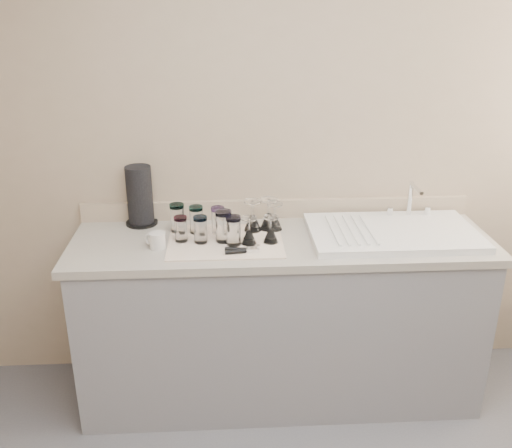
{
  "coord_description": "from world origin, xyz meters",
  "views": [
    {
      "loc": [
        -0.28,
        -1.35,
        2.01
      ],
      "look_at": [
        -0.13,
        1.15,
        1.0
      ],
      "focal_mm": 40.0,
      "sensor_mm": 36.0,
      "label": 1
    }
  ],
  "objects": [
    {
      "name": "goblet_front_right",
      "position": [
        -0.06,
        1.14,
        0.95
      ],
      "size": [
        0.07,
        0.07,
        0.13
      ],
      "color": "white",
      "rests_on": "dish_towel"
    },
    {
      "name": "room_envelope",
      "position": [
        0.0,
        0.0,
        1.56
      ],
      "size": [
        3.54,
        3.5,
        2.52
      ],
      "color": "#54545A",
      "rests_on": "ground"
    },
    {
      "name": "sink_unit",
      "position": [
        0.55,
        1.2,
        0.92
      ],
      "size": [
        0.82,
        0.5,
        0.22
      ],
      "color": "white",
      "rests_on": "counter_unit"
    },
    {
      "name": "goblet_front_left",
      "position": [
        -0.16,
        1.13,
        0.95
      ],
      "size": [
        0.07,
        0.07,
        0.13
      ],
      "color": "white",
      "rests_on": "dish_towel"
    },
    {
      "name": "tumbler_magenta",
      "position": [
        -0.49,
        1.18,
        0.97
      ],
      "size": [
        0.06,
        0.06,
        0.13
      ],
      "color": "white",
      "rests_on": "dish_towel"
    },
    {
      "name": "can_opener",
      "position": [
        -0.2,
        1.03,
        0.92
      ],
      "size": [
        0.16,
        0.06,
        0.02
      ],
      "color": "silver",
      "rests_on": "dish_towel"
    },
    {
      "name": "tumbler_blue",
      "position": [
        -0.39,
        1.16,
        0.97
      ],
      "size": [
        0.07,
        0.07,
        0.13
      ],
      "color": "white",
      "rests_on": "dish_towel"
    },
    {
      "name": "tumbler_lavender",
      "position": [
        -0.28,
        1.17,
        0.99
      ],
      "size": [
        0.08,
        0.08,
        0.16
      ],
      "color": "white",
      "rests_on": "dish_towel"
    },
    {
      "name": "tumbler_teal",
      "position": [
        -0.51,
        1.31,
        0.98
      ],
      "size": [
        0.07,
        0.07,
        0.14
      ],
      "color": "white",
      "rests_on": "dish_towel"
    },
    {
      "name": "dish_towel",
      "position": [
        -0.28,
        1.17,
        0.9
      ],
      "size": [
        0.55,
        0.42,
        0.01
      ],
      "primitive_type": "cube",
      "color": "white",
      "rests_on": "counter_unit"
    },
    {
      "name": "goblet_back_left",
      "position": [
        -0.14,
        1.3,
        0.96
      ],
      "size": [
        0.09,
        0.09,
        0.16
      ],
      "color": "white",
      "rests_on": "dish_towel"
    },
    {
      "name": "goblet_extra",
      "position": [
        -0.06,
        1.31,
        0.96
      ],
      "size": [
        0.09,
        0.09,
        0.16
      ],
      "color": "white",
      "rests_on": "dish_towel"
    },
    {
      "name": "tumbler_cyan",
      "position": [
        -0.42,
        1.28,
        0.98
      ],
      "size": [
        0.07,
        0.07,
        0.14
      ],
      "color": "white",
      "rests_on": "dish_towel"
    },
    {
      "name": "counter_unit",
      "position": [
        0.0,
        1.2,
        0.45
      ],
      "size": [
        2.06,
        0.62,
        0.9
      ],
      "color": "gray",
      "rests_on": "ground"
    },
    {
      "name": "white_mug",
      "position": [
        -0.6,
        1.12,
        0.94
      ],
      "size": [
        0.12,
        0.1,
        0.08
      ],
      "color": "silver",
      "rests_on": "counter_unit"
    },
    {
      "name": "tumbler_extra",
      "position": [
        -0.24,
        1.12,
        0.98
      ],
      "size": [
        0.07,
        0.07,
        0.14
      ],
      "color": "white",
      "rests_on": "dish_towel"
    },
    {
      "name": "goblet_back_right",
      "position": [
        -0.03,
        1.3,
        0.95
      ],
      "size": [
        0.08,
        0.08,
        0.14
      ],
      "color": "white",
      "rests_on": "dish_towel"
    },
    {
      "name": "paper_towel_roll",
      "position": [
        -0.71,
        1.44,
        1.05
      ],
      "size": [
        0.16,
        0.16,
        0.31
      ],
      "color": "black",
      "rests_on": "counter_unit"
    },
    {
      "name": "tumbler_purple",
      "position": [
        -0.31,
        1.28,
        0.97
      ],
      "size": [
        0.07,
        0.07,
        0.13
      ],
      "color": "white",
      "rests_on": "dish_towel"
    }
  ]
}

